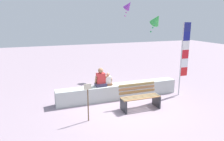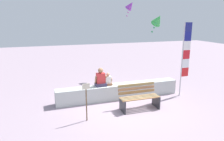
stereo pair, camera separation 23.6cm
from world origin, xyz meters
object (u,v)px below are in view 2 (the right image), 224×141
object	(u,v)px
person_child	(108,80)
kite_purple	(130,6)
park_bench	(139,98)
flag_banner	(185,54)
sign_post	(86,99)
person_adult	(101,79)
kite_green	(158,20)

from	to	relation	value
person_child	kite_purple	bearing A→B (deg)	53.64
park_bench	flag_banner	size ratio (longest dim) A/B	0.48
park_bench	sign_post	size ratio (longest dim) A/B	1.17
person_child	flag_banner	world-z (taller)	flag_banner
park_bench	kite_purple	xyz separation A→B (m)	(1.45, 4.24, 3.45)
person_child	flag_banner	xyz separation A→B (m)	(3.13, -0.57, 0.98)
person_adult	person_child	bearing A→B (deg)	0.05
park_bench	sign_post	xyz separation A→B (m)	(-1.99, -0.32, 0.33)
park_bench	person_child	size ratio (longest dim) A/B	2.83
person_child	sign_post	world-z (taller)	sign_post
person_adult	kite_purple	size ratio (longest dim) A/B	0.85
flag_banner	kite_purple	bearing A→B (deg)	104.26
person_child	kite_green	distance (m)	3.74
person_adult	flag_banner	world-z (taller)	flag_banner
kite_purple	kite_green	size ratio (longest dim) A/B	0.95
kite_purple	person_adult	bearing A→B (deg)	-129.95
person_adult	person_child	world-z (taller)	person_adult
flag_banner	park_bench	bearing A→B (deg)	-164.25
person_child	kite_purple	world-z (taller)	kite_purple
kite_green	kite_purple	bearing A→B (deg)	104.45
person_child	flag_banner	size ratio (longest dim) A/B	0.17
flag_banner	sign_post	xyz separation A→B (m)	(-4.35, -0.99, -1.04)
kite_purple	sign_post	bearing A→B (deg)	-126.97
person_adult	person_child	size ratio (longest dim) A/B	1.43
park_bench	person_child	distance (m)	1.50
flag_banner	kite_purple	distance (m)	4.24
person_adult	flag_banner	size ratio (longest dim) A/B	0.24
park_bench	person_adult	bearing A→B (deg)	131.20
sign_post	kite_purple	bearing A→B (deg)	53.03
flag_banner	sign_post	distance (m)	4.58
flag_banner	kite_green	distance (m)	2.13
kite_green	sign_post	xyz separation A→B (m)	(-3.95, -2.57, -2.41)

